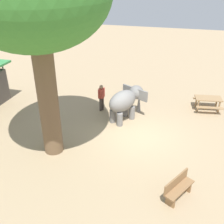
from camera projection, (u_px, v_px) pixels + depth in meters
ground_plane at (139, 136)px, 13.23m from camera, size 60.00×60.00×0.00m
elephant at (126, 101)px, 14.26m from camera, size 2.47×2.12×1.76m
person_handler at (101, 96)px, 15.24m from camera, size 0.45×0.32×1.62m
wooden_bench at (178, 187)px, 9.42m from camera, size 1.41×1.05×0.88m
picnic_table_near at (208, 101)px, 15.48m from camera, size 1.68×1.70×0.78m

